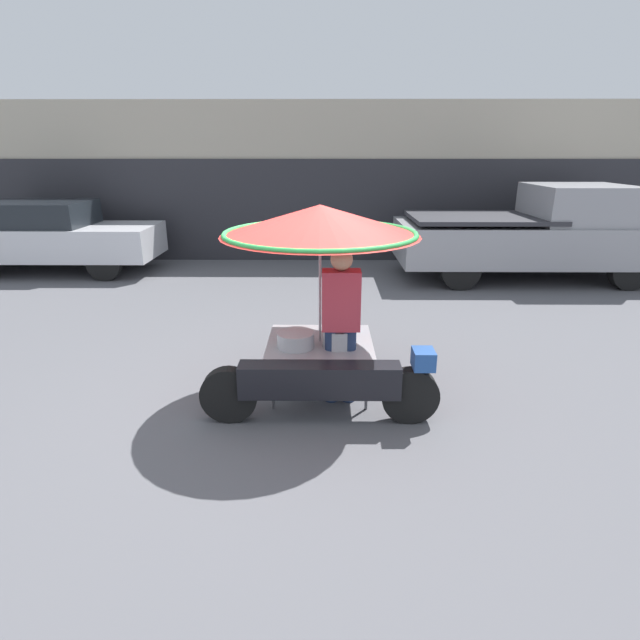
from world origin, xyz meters
TOP-DOWN VIEW (x-y plane):
  - ground_plane at (0.00, 0.00)m, footprint 36.00×36.00m
  - shopfront_building at (0.00, 8.15)m, footprint 28.00×2.06m
  - vendor_motorcycle_cart at (0.31, 0.19)m, footprint 2.29×1.99m
  - vendor_person at (0.51, 0.04)m, footprint 0.38×0.22m
  - parked_car at (-5.50, 5.82)m, footprint 4.41×1.65m
  - pickup_truck at (4.63, 5.33)m, footprint 5.27×1.97m

SIDE VIEW (x-z plane):
  - ground_plane at x=0.00m, z-range 0.00..0.00m
  - parked_car at x=-5.50m, z-range 0.03..1.53m
  - vendor_person at x=0.51m, z-range 0.10..1.72m
  - pickup_truck at x=4.63m, z-range -0.02..1.84m
  - vendor_motorcycle_cart at x=0.31m, z-range 0.57..2.57m
  - shopfront_building at x=0.00m, z-range -0.01..3.55m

